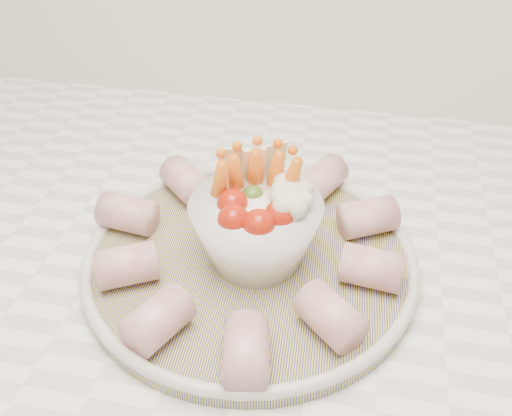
# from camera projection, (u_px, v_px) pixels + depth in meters

# --- Properties ---
(serving_platter) EXTENTS (0.35, 0.35, 0.02)m
(serving_platter) POSITION_uv_depth(u_px,v_px,m) (250.00, 258.00, 0.57)
(serving_platter) COLOR navy
(serving_platter) RESTS_ON kitchen_counter
(veggie_bowl) EXTENTS (0.13, 0.13, 0.11)m
(veggie_bowl) POSITION_uv_depth(u_px,v_px,m) (257.00, 223.00, 0.54)
(veggie_bowl) COLOR white
(veggie_bowl) RESTS_ON serving_platter
(cured_meat_rolls) EXTENTS (0.31, 0.32, 0.04)m
(cured_meat_rolls) POSITION_uv_depth(u_px,v_px,m) (249.00, 241.00, 0.56)
(cured_meat_rolls) COLOR #B95461
(cured_meat_rolls) RESTS_ON serving_platter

